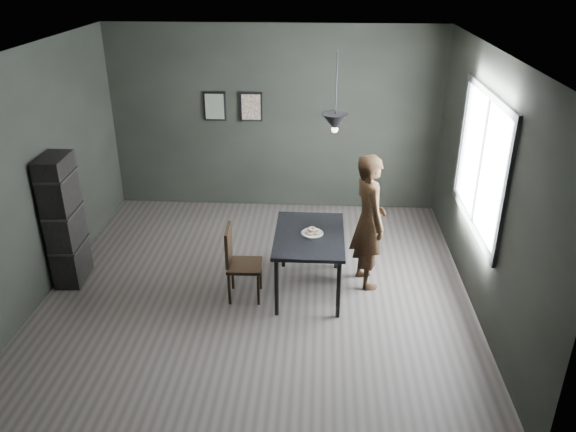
# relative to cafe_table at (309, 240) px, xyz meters

# --- Properties ---
(ground) EXTENTS (5.00, 5.00, 0.00)m
(ground) POSITION_rel_cafe_table_xyz_m (-0.60, 0.00, -0.67)
(ground) COLOR #34302D
(ground) RESTS_ON ground
(back_wall) EXTENTS (5.00, 0.10, 2.80)m
(back_wall) POSITION_rel_cafe_table_xyz_m (-0.60, 2.50, 0.73)
(back_wall) COLOR black
(back_wall) RESTS_ON ground
(ceiling) EXTENTS (5.00, 5.00, 0.02)m
(ceiling) POSITION_rel_cafe_table_xyz_m (-0.60, 0.00, 2.13)
(ceiling) COLOR silver
(ceiling) RESTS_ON ground
(window_assembly) EXTENTS (0.04, 1.96, 1.56)m
(window_assembly) POSITION_rel_cafe_table_xyz_m (1.87, 0.20, 0.93)
(window_assembly) COLOR white
(window_assembly) RESTS_ON ground
(cafe_table) EXTENTS (0.80, 1.20, 0.75)m
(cafe_table) POSITION_rel_cafe_table_xyz_m (0.00, 0.00, 0.00)
(cafe_table) COLOR black
(cafe_table) RESTS_ON ground
(white_plate) EXTENTS (0.23, 0.23, 0.01)m
(white_plate) POSITION_rel_cafe_table_xyz_m (0.03, -0.00, 0.08)
(white_plate) COLOR white
(white_plate) RESTS_ON cafe_table
(donut_pile) EXTENTS (0.17, 0.17, 0.08)m
(donut_pile) POSITION_rel_cafe_table_xyz_m (0.03, -0.00, 0.12)
(donut_pile) COLOR beige
(donut_pile) RESTS_ON white_plate
(woman) EXTENTS (0.55, 0.69, 1.66)m
(woman) POSITION_rel_cafe_table_xyz_m (0.69, 0.21, 0.16)
(woman) COLOR black
(woman) RESTS_ON ground
(wood_chair) EXTENTS (0.40, 0.40, 0.90)m
(wood_chair) POSITION_rel_cafe_table_xyz_m (-0.82, -0.19, -0.16)
(wood_chair) COLOR black
(wood_chair) RESTS_ON ground
(shelf_unit) EXTENTS (0.33, 0.55, 1.61)m
(shelf_unit) POSITION_rel_cafe_table_xyz_m (-2.92, 0.07, 0.13)
(shelf_unit) COLOR black
(shelf_unit) RESTS_ON ground
(pendant_lamp) EXTENTS (0.28, 0.28, 0.86)m
(pendant_lamp) POSITION_rel_cafe_table_xyz_m (0.25, 0.10, 1.38)
(pendant_lamp) COLOR black
(pendant_lamp) RESTS_ON ground
(framed_print_left) EXTENTS (0.34, 0.04, 0.44)m
(framed_print_left) POSITION_rel_cafe_table_xyz_m (-1.50, 2.47, 0.93)
(framed_print_left) COLOR black
(framed_print_left) RESTS_ON ground
(framed_print_right) EXTENTS (0.34, 0.04, 0.44)m
(framed_print_right) POSITION_rel_cafe_table_xyz_m (-0.95, 2.47, 0.93)
(framed_print_right) COLOR black
(framed_print_right) RESTS_ON ground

